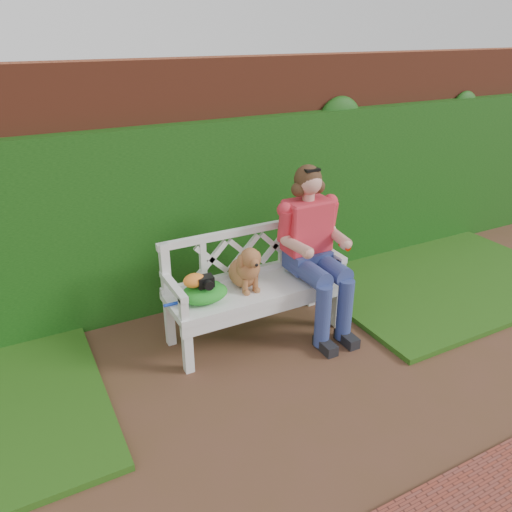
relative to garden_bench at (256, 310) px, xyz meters
name	(u,v)px	position (x,y,z in m)	size (l,w,h in m)	color
ground	(283,403)	(-0.23, -0.87, -0.24)	(60.00, 60.00, 0.00)	brown
brick_wall	(182,185)	(-0.23, 1.03, 0.86)	(10.00, 0.30, 2.20)	brown
ivy_hedge	(192,218)	(-0.23, 0.81, 0.61)	(10.00, 0.18, 1.70)	#225C17
grass_right	(435,277)	(2.17, 0.03, -0.21)	(2.60, 2.00, 0.05)	black
garden_bench	(256,310)	(0.00, 0.00, 0.00)	(1.58, 0.60, 0.48)	white
seated_woman	(309,250)	(0.50, -0.02, 0.47)	(0.60, 0.80, 1.42)	#F8586F
dog	(245,266)	(-0.09, 0.02, 0.44)	(0.26, 0.35, 0.39)	#A67D42
tennis_racket	(206,296)	(-0.44, 0.01, 0.25)	(0.54, 0.23, 0.03)	white
green_bag	(204,293)	(-0.47, -0.02, 0.30)	(0.38, 0.29, 0.13)	#2E7E23
camera_item	(205,281)	(-0.47, -0.04, 0.41)	(0.13, 0.09, 0.08)	black
baseball_glove	(194,280)	(-0.54, -0.01, 0.43)	(0.18, 0.13, 0.11)	orange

